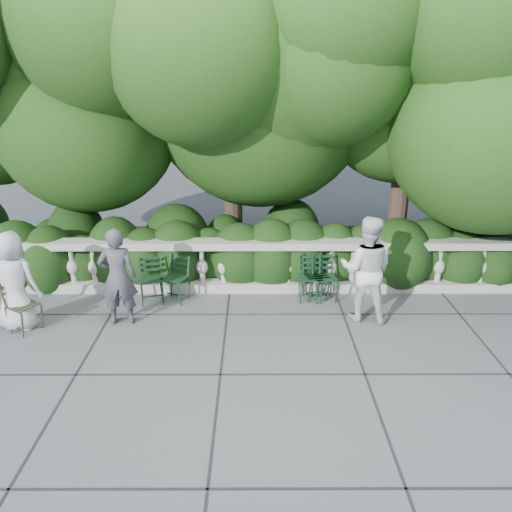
{
  "coord_description": "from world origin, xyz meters",
  "views": [
    {
      "loc": [
        -0.02,
        -6.86,
        3.97
      ],
      "look_at": [
        0.0,
        1.0,
        1.0
      ],
      "focal_mm": 35.0,
      "sensor_mm": 36.0,
      "label": 1
    }
  ],
  "objects_px": {
    "chair_c": "(153,306)",
    "chair_d": "(318,301)",
    "person_businessman": "(14,281)",
    "chair_e": "(310,304)",
    "chair_weathered": "(33,333)",
    "person_woman_grey": "(118,277)",
    "person_casual_man": "(366,269)",
    "chair_b": "(172,304)",
    "chair_f": "(326,303)"
  },
  "relations": [
    {
      "from": "chair_c",
      "to": "chair_d",
      "type": "distance_m",
      "value": 2.96
    },
    {
      "from": "person_businessman",
      "to": "chair_e",
      "type": "bearing_deg",
      "value": -160.08
    },
    {
      "from": "chair_e",
      "to": "chair_weathered",
      "type": "xyz_separation_m",
      "value": [
        -4.55,
        -1.04,
        0.0
      ]
    },
    {
      "from": "chair_d",
      "to": "chair_weathered",
      "type": "bearing_deg",
      "value": 178.27
    },
    {
      "from": "chair_c",
      "to": "chair_weathered",
      "type": "bearing_deg",
      "value": -163.29
    },
    {
      "from": "person_businessman",
      "to": "person_woman_grey",
      "type": "distance_m",
      "value": 1.61
    },
    {
      "from": "chair_e",
      "to": "person_casual_man",
      "type": "relative_size",
      "value": 0.47
    },
    {
      "from": "chair_b",
      "to": "person_casual_man",
      "type": "relative_size",
      "value": 0.47
    },
    {
      "from": "person_woman_grey",
      "to": "person_casual_man",
      "type": "xyz_separation_m",
      "value": [
        4.03,
        0.15,
        0.07
      ]
    },
    {
      "from": "chair_d",
      "to": "person_casual_man",
      "type": "relative_size",
      "value": 0.47
    },
    {
      "from": "chair_weathered",
      "to": "chair_f",
      "type": "bearing_deg",
      "value": -47.47
    },
    {
      "from": "chair_d",
      "to": "chair_c",
      "type": "bearing_deg",
      "value": 167.85
    },
    {
      "from": "chair_e",
      "to": "person_woman_grey",
      "type": "xyz_separation_m",
      "value": [
        -3.2,
        -0.69,
        0.82
      ]
    },
    {
      "from": "chair_b",
      "to": "chair_f",
      "type": "xyz_separation_m",
      "value": [
        2.77,
        0.01,
        0.0
      ]
    },
    {
      "from": "chair_e",
      "to": "person_businessman",
      "type": "height_order",
      "value": "person_businessman"
    },
    {
      "from": "chair_f",
      "to": "chair_weathered",
      "type": "relative_size",
      "value": 1.0
    },
    {
      "from": "person_woman_grey",
      "to": "chair_d",
      "type": "bearing_deg",
      "value": -173.35
    },
    {
      "from": "chair_b",
      "to": "chair_weathered",
      "type": "height_order",
      "value": "same"
    },
    {
      "from": "chair_weathered",
      "to": "person_woman_grey",
      "type": "distance_m",
      "value": 1.61
    },
    {
      "from": "person_businessman",
      "to": "person_woman_grey",
      "type": "relative_size",
      "value": 1.0
    },
    {
      "from": "chair_b",
      "to": "person_woman_grey",
      "type": "relative_size",
      "value": 0.51
    },
    {
      "from": "chair_f",
      "to": "chair_weathered",
      "type": "xyz_separation_m",
      "value": [
        -4.83,
        -1.05,
        0.0
      ]
    },
    {
      "from": "chair_b",
      "to": "person_casual_man",
      "type": "height_order",
      "value": "person_casual_man"
    },
    {
      "from": "person_businessman",
      "to": "person_woman_grey",
      "type": "xyz_separation_m",
      "value": [
        1.61,
        0.16,
        0.0
      ]
    },
    {
      "from": "chair_c",
      "to": "chair_e",
      "type": "bearing_deg",
      "value": -11.09
    },
    {
      "from": "chair_c",
      "to": "chair_weathered",
      "type": "relative_size",
      "value": 1.0
    },
    {
      "from": "chair_b",
      "to": "chair_e",
      "type": "distance_m",
      "value": 2.49
    },
    {
      "from": "chair_d",
      "to": "chair_e",
      "type": "height_order",
      "value": "same"
    },
    {
      "from": "chair_c",
      "to": "person_woman_grey",
      "type": "xyz_separation_m",
      "value": [
        -0.39,
        -0.62,
        0.82
      ]
    },
    {
      "from": "chair_f",
      "to": "chair_weathered",
      "type": "bearing_deg",
      "value": -177.39
    },
    {
      "from": "chair_c",
      "to": "chair_e",
      "type": "xyz_separation_m",
      "value": [
        2.81,
        0.07,
        0.0
      ]
    },
    {
      "from": "chair_c",
      "to": "chair_f",
      "type": "bearing_deg",
      "value": -10.96
    },
    {
      "from": "chair_e",
      "to": "person_businessman",
      "type": "bearing_deg",
      "value": -170.49
    },
    {
      "from": "chair_d",
      "to": "chair_b",
      "type": "bearing_deg",
      "value": 166.76
    },
    {
      "from": "chair_c",
      "to": "chair_e",
      "type": "relative_size",
      "value": 1.0
    },
    {
      "from": "chair_c",
      "to": "person_casual_man",
      "type": "distance_m",
      "value": 3.77
    },
    {
      "from": "chair_b",
      "to": "chair_weathered",
      "type": "relative_size",
      "value": 1.0
    },
    {
      "from": "chair_e",
      "to": "chair_f",
      "type": "distance_m",
      "value": 0.28
    },
    {
      "from": "chair_b",
      "to": "person_businessman",
      "type": "bearing_deg",
      "value": -137.61
    },
    {
      "from": "chair_e",
      "to": "chair_d",
      "type": "bearing_deg",
      "value": 33.08
    },
    {
      "from": "chair_weathered",
      "to": "person_woman_grey",
      "type": "xyz_separation_m",
      "value": [
        1.34,
        0.35,
        0.82
      ]
    },
    {
      "from": "chair_b",
      "to": "chair_c",
      "type": "height_order",
      "value": "same"
    },
    {
      "from": "chair_b",
      "to": "person_woman_grey",
      "type": "xyz_separation_m",
      "value": [
        -0.72,
        -0.69,
        0.82
      ]
    },
    {
      "from": "chair_d",
      "to": "chair_f",
      "type": "xyz_separation_m",
      "value": [
        0.14,
        -0.08,
        0.0
      ]
    },
    {
      "from": "chair_d",
      "to": "chair_f",
      "type": "height_order",
      "value": "same"
    },
    {
      "from": "chair_e",
      "to": "person_casual_man",
      "type": "height_order",
      "value": "person_casual_man"
    },
    {
      "from": "chair_d",
      "to": "person_casual_man",
      "type": "height_order",
      "value": "person_casual_man"
    },
    {
      "from": "chair_c",
      "to": "person_casual_man",
      "type": "relative_size",
      "value": 0.47
    },
    {
      "from": "chair_b",
      "to": "chair_f",
      "type": "height_order",
      "value": "same"
    },
    {
      "from": "chair_d",
      "to": "chair_e",
      "type": "distance_m",
      "value": 0.17
    }
  ]
}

